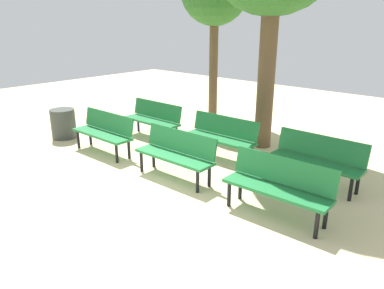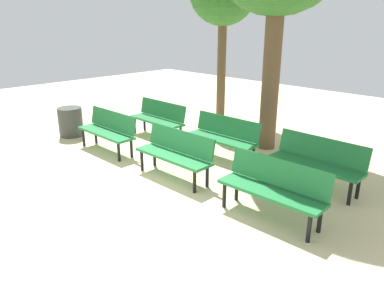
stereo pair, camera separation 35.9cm
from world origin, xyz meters
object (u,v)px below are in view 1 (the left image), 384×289
Objects in this scene: bench_r1_c0 at (154,118)px; trash_bin at (63,124)px; bench_r0_c1 at (176,152)px; bench_r0_c2 at (279,184)px; bench_r1_c1 at (221,135)px; bench_r0_c0 at (104,130)px; bench_r1_c2 at (317,157)px.

trash_bin is at bearing -137.22° from bench_r1_c0.
bench_r0_c1 is 1.00× the size of bench_r0_c2.
bench_r1_c0 is at bearing 42.52° from trash_bin.
trash_bin is at bearing -159.38° from bench_r1_c1.
trash_bin is at bearing -178.79° from bench_r0_c0.
bench_r0_c2 is (4.19, 0.08, 0.00)m from bench_r0_c0.
bench_r1_c0 is 4.16m from bench_r1_c2.
trash_bin is at bearing -179.46° from bench_r0_c1.
bench_r0_c1 is 1.00× the size of bench_r1_c0.
bench_r1_c1 is (-2.10, 1.36, 0.00)m from bench_r0_c2.
bench_r0_c2 is 1.00× the size of bench_r1_c1.
bench_r0_c2 reaches higher than trash_bin.
bench_r1_c1 and bench_r1_c2 have the same top height.
bench_r1_c0 is at bearing 89.62° from bench_r0_c0.
bench_r0_c0 is 2.54m from bench_r1_c1.
bench_r1_c2 is (2.06, 0.05, 0.00)m from bench_r1_c1.
bench_r0_c2 is 2.26× the size of trash_bin.
bench_r0_c2 is 2.50m from bench_r1_c1.
trash_bin is at bearing -164.89° from bench_r1_c2.
bench_r0_c1 and bench_r1_c2 have the same top height.
bench_r0_c2 and bench_r1_c2 have the same top height.
bench_r0_c0 is 1.65m from trash_bin.
bench_r0_c1 is 2.07m from bench_r0_c2.
bench_r1_c1 is at bearing 144.92° from bench_r0_c2.
bench_r0_c2 is 5.84m from trash_bin.
bench_r1_c0 is at bearing 159.87° from bench_r0_c2.
bench_r1_c2 is (2.03, 1.43, 0.00)m from bench_r0_c1.
bench_r0_c1 is at bearing -144.69° from bench_r1_c2.
bench_r0_c0 is 4.41m from bench_r1_c2.
bench_r1_c0 is 1.00× the size of bench_r1_c2.
bench_r0_c1 is 2.54m from bench_r1_c0.
bench_r0_c2 is 4.42m from bench_r1_c0.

